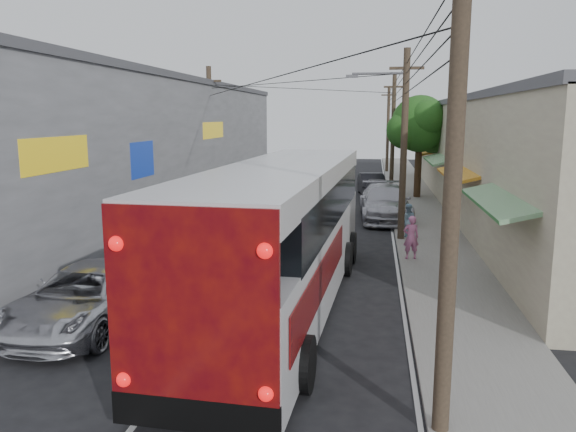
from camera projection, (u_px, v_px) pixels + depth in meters
name	position (u px, v px, depth m)	size (l,w,h in m)	color
ground	(183.00, 363.00, 12.14)	(120.00, 120.00, 0.00)	black
sidewalk	(419.00, 213.00, 30.62)	(3.00, 80.00, 0.12)	slate
building_right	(501.00, 155.00, 31.36)	(7.09, 40.00, 6.25)	#BAB494
building_left	(141.00, 147.00, 30.28)	(7.20, 36.00, 7.25)	gray
utility_poles	(359.00, 137.00, 30.73)	(11.80, 45.28, 8.00)	#473828
street_tree	(421.00, 126.00, 35.61)	(4.40, 4.00, 6.60)	#3F2B19
coach_bus	(284.00, 234.00, 15.55)	(3.73, 14.00, 4.00)	silver
jeepney	(88.00, 296.00, 14.27)	(2.52, 5.47, 1.52)	silver
parked_suv	(385.00, 203.00, 28.81)	(2.49, 6.13, 1.78)	#A3A2AA
parked_car_mid	(376.00, 189.00, 35.62)	(1.63, 4.04, 1.38)	black
parked_car_far	(372.00, 185.00, 37.70)	(1.56, 4.48, 1.48)	black
pedestrian_near	(411.00, 237.00, 20.46)	(0.58, 0.38, 1.60)	#CA6B9E
pedestrian_far	(408.00, 220.00, 24.23)	(0.70, 0.55, 1.45)	#98BFDD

